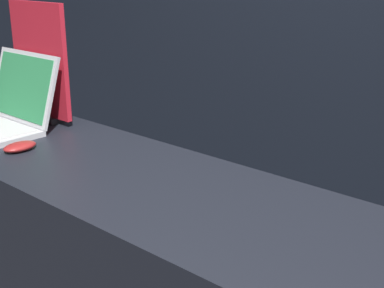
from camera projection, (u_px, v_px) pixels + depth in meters
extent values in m
cube|color=#B7B7BC|center=(23.00, 87.00, 2.05)|extent=(0.38, 0.10, 0.26)
cube|color=#2D7F4C|center=(22.00, 87.00, 2.04)|extent=(0.34, 0.08, 0.23)
ellipsoid|color=maroon|center=(20.00, 147.00, 1.79)|extent=(0.07, 0.12, 0.03)
cube|color=black|center=(45.00, 117.00, 2.15)|extent=(0.18, 0.07, 0.02)
cube|color=red|center=(40.00, 60.00, 2.08)|extent=(0.33, 0.02, 0.44)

